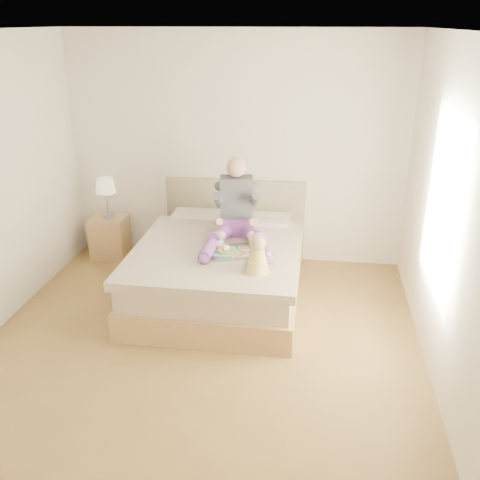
# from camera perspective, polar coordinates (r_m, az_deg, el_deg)

# --- Properties ---
(room) EXTENTS (4.02, 4.22, 2.71)m
(room) POSITION_cam_1_polar(r_m,az_deg,el_deg) (4.33, -3.78, 5.45)
(room) COLOR brown
(room) RESTS_ON ground
(bed) EXTENTS (1.70, 2.18, 1.00)m
(bed) POSITION_cam_1_polar(r_m,az_deg,el_deg) (5.76, -2.06, -2.80)
(bed) COLOR #A2794B
(bed) RESTS_ON ground
(nightstand) EXTENTS (0.44, 0.39, 0.52)m
(nightstand) POSITION_cam_1_polar(r_m,az_deg,el_deg) (6.87, -13.71, 0.31)
(nightstand) COLOR #A2794B
(nightstand) RESTS_ON ground
(lamp) EXTENTS (0.24, 0.24, 0.50)m
(lamp) POSITION_cam_1_polar(r_m,az_deg,el_deg) (6.66, -14.15, 5.42)
(lamp) COLOR #ABADB2
(lamp) RESTS_ON nightstand
(adult) EXTENTS (0.72, 1.08, 0.86)m
(adult) POSITION_cam_1_polar(r_m,az_deg,el_deg) (5.65, -0.39, 2.69)
(adult) COLOR #783B94
(adult) RESTS_ON bed
(tray) EXTENTS (0.55, 0.48, 0.13)m
(tray) POSITION_cam_1_polar(r_m,az_deg,el_deg) (5.33, -0.58, -1.11)
(tray) COLOR #ABADB2
(tray) RESTS_ON bed
(baby) EXTENTS (0.24, 0.33, 0.36)m
(baby) POSITION_cam_1_polar(r_m,az_deg,el_deg) (4.90, 1.90, -1.83)
(baby) COLOR #F3CC4C
(baby) RESTS_ON bed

